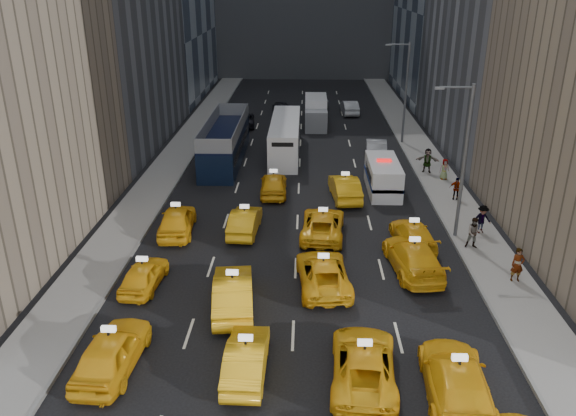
# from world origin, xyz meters

# --- Properties ---
(ground) EXTENTS (160.00, 160.00, 0.00)m
(ground) POSITION_xyz_m (0.00, 0.00, 0.00)
(ground) COLOR black
(ground) RESTS_ON ground
(sidewalk_west) EXTENTS (3.00, 90.00, 0.15)m
(sidewalk_west) POSITION_xyz_m (-10.50, 25.00, 0.07)
(sidewalk_west) COLOR gray
(sidewalk_west) RESTS_ON ground
(sidewalk_east) EXTENTS (3.00, 90.00, 0.15)m
(sidewalk_east) POSITION_xyz_m (10.50, 25.00, 0.07)
(sidewalk_east) COLOR gray
(sidewalk_east) RESTS_ON ground
(curb_west) EXTENTS (0.15, 90.00, 0.18)m
(curb_west) POSITION_xyz_m (-9.05, 25.00, 0.09)
(curb_west) COLOR slate
(curb_west) RESTS_ON ground
(curb_east) EXTENTS (0.15, 90.00, 0.18)m
(curb_east) POSITION_xyz_m (9.05, 25.00, 0.09)
(curb_east) COLOR slate
(curb_east) RESTS_ON ground
(streetlight_near) EXTENTS (2.15, 0.22, 9.00)m
(streetlight_near) POSITION_xyz_m (9.18, 12.00, 4.92)
(streetlight_near) COLOR #595B60
(streetlight_near) RESTS_ON ground
(streetlight_far) EXTENTS (2.15, 0.22, 9.00)m
(streetlight_far) POSITION_xyz_m (9.18, 32.00, 4.92)
(streetlight_far) COLOR #595B60
(streetlight_far) RESTS_ON ground
(taxi_4) EXTENTS (2.21, 4.89, 1.63)m
(taxi_4) POSITION_xyz_m (-6.97, -0.42, 0.82)
(taxi_4) COLOR #F2AC14
(taxi_4) RESTS_ON ground
(taxi_5) EXTENTS (1.55, 4.32, 1.42)m
(taxi_5) POSITION_xyz_m (-1.74, -0.52, 0.71)
(taxi_5) COLOR #F2AC14
(taxi_5) RESTS_ON ground
(taxi_6) EXTENTS (2.76, 5.34, 1.44)m
(taxi_6) POSITION_xyz_m (2.73, -0.71, 0.72)
(taxi_6) COLOR #F2AC14
(taxi_6) RESTS_ON ground
(taxi_7) EXTENTS (2.59, 5.64, 1.60)m
(taxi_7) POSITION_xyz_m (5.97, -1.70, 0.80)
(taxi_7) COLOR #F2AC14
(taxi_7) RESTS_ON ground
(taxi_8) EXTENTS (1.87, 4.04, 1.34)m
(taxi_8) POSITION_xyz_m (-7.43, 5.82, 0.67)
(taxi_8) COLOR #F2AC14
(taxi_8) RESTS_ON ground
(taxi_9) EXTENTS (2.32, 5.21, 1.66)m
(taxi_9) POSITION_xyz_m (-2.80, 4.05, 0.83)
(taxi_9) COLOR #F2AC14
(taxi_9) RESTS_ON ground
(taxi_10) EXTENTS (2.87, 5.39, 1.44)m
(taxi_10) POSITION_xyz_m (1.39, 6.23, 0.72)
(taxi_10) COLOR #F2AC14
(taxi_10) RESTS_ON ground
(taxi_11) EXTENTS (2.86, 5.73, 1.60)m
(taxi_11) POSITION_xyz_m (6.09, 7.91, 0.80)
(taxi_11) COLOR #F2AC14
(taxi_11) RESTS_ON ground
(taxi_12) EXTENTS (2.28, 4.91, 1.63)m
(taxi_12) POSITION_xyz_m (-7.14, 12.14, 0.81)
(taxi_12) COLOR #F2AC14
(taxi_12) RESTS_ON ground
(taxi_13) EXTENTS (1.79, 4.50, 1.46)m
(taxi_13) POSITION_xyz_m (-3.12, 12.36, 0.73)
(taxi_13) COLOR #F2AC14
(taxi_13) RESTS_ON ground
(taxi_14) EXTENTS (2.81, 5.39, 1.45)m
(taxi_14) POSITION_xyz_m (1.52, 12.06, 0.73)
(taxi_14) COLOR #F2AC14
(taxi_14) RESTS_ON ground
(taxi_15) EXTENTS (2.39, 4.82, 1.35)m
(taxi_15) POSITION_xyz_m (6.62, 10.92, 0.67)
(taxi_15) COLOR #F2AC14
(taxi_15) RESTS_ON ground
(taxi_16) EXTENTS (1.95, 4.56, 1.53)m
(taxi_16) POSITION_xyz_m (-1.74, 18.70, 0.77)
(taxi_16) COLOR #F2AC14
(taxi_16) RESTS_ON ground
(taxi_17) EXTENTS (2.18, 5.02, 1.61)m
(taxi_17) POSITION_xyz_m (3.19, 18.08, 0.80)
(taxi_17) COLOR #F2AC14
(taxi_17) RESTS_ON ground
(nypd_van) EXTENTS (2.20, 5.52, 2.36)m
(nypd_van) POSITION_xyz_m (5.98, 19.68, 1.07)
(nypd_van) COLOR silver
(nypd_van) RESTS_ON ground
(double_decker) EXTENTS (4.17, 12.25, 3.49)m
(double_decker) POSITION_xyz_m (-6.14, 26.29, 1.73)
(double_decker) COLOR black
(double_decker) RESTS_ON ground
(city_bus) EXTENTS (3.59, 11.54, 2.93)m
(city_bus) POSITION_xyz_m (-1.29, 28.61, 1.45)
(city_bus) COLOR silver
(city_bus) RESTS_ON ground
(box_truck) EXTENTS (2.44, 6.42, 2.90)m
(box_truck) POSITION_xyz_m (1.48, 38.23, 1.42)
(box_truck) COLOR white
(box_truck) RESTS_ON ground
(misc_car_0) EXTENTS (2.07, 4.89, 1.57)m
(misc_car_0) POSITION_xyz_m (6.44, 27.87, 0.79)
(misc_car_0) COLOR #9E9FA5
(misc_car_0) RESTS_ON ground
(misc_car_1) EXTENTS (2.69, 5.10, 1.37)m
(misc_car_1) POSITION_xyz_m (-5.93, 38.05, 0.68)
(misc_car_1) COLOR black
(misc_car_1) RESTS_ON ground
(misc_car_2) EXTENTS (2.80, 5.88, 1.65)m
(misc_car_2) POSITION_xyz_m (1.81, 44.96, 0.83)
(misc_car_2) COLOR slate
(misc_car_2) RESTS_ON ground
(misc_car_3) EXTENTS (2.13, 4.73, 1.58)m
(misc_car_3) POSITION_xyz_m (-2.29, 42.88, 0.79)
(misc_car_3) COLOR black
(misc_car_3) RESTS_ON ground
(misc_car_4) EXTENTS (1.92, 4.71, 1.52)m
(misc_car_4) POSITION_xyz_m (5.31, 43.74, 0.76)
(misc_car_4) COLOR #B0B4B9
(misc_car_4) RESTS_ON ground
(pedestrian_0) EXTENTS (0.66, 0.44, 1.77)m
(pedestrian_0) POSITION_xyz_m (11.01, 6.77, 1.04)
(pedestrian_0) COLOR gray
(pedestrian_0) RESTS_ON sidewalk_east
(pedestrian_1) EXTENTS (0.92, 0.57, 1.80)m
(pedestrian_1) POSITION_xyz_m (9.88, 10.42, 1.05)
(pedestrian_1) COLOR gray
(pedestrian_1) RESTS_ON sidewalk_east
(pedestrian_2) EXTENTS (1.21, 0.76, 1.74)m
(pedestrian_2) POSITION_xyz_m (10.89, 12.42, 1.02)
(pedestrian_2) COLOR gray
(pedestrian_2) RESTS_ON sidewalk_east
(pedestrian_3) EXTENTS (1.00, 0.70, 1.56)m
(pedestrian_3) POSITION_xyz_m (10.70, 17.82, 0.93)
(pedestrian_3) COLOR gray
(pedestrian_3) RESTS_ON sidewalk_east
(pedestrian_4) EXTENTS (0.80, 0.48, 1.56)m
(pedestrian_4) POSITION_xyz_m (10.83, 21.92, 0.93)
(pedestrian_4) COLOR gray
(pedestrian_4) RESTS_ON sidewalk_east
(pedestrian_5) EXTENTS (1.81, 0.90, 1.88)m
(pedestrian_5) POSITION_xyz_m (9.88, 23.53, 1.09)
(pedestrian_5) COLOR gray
(pedestrian_5) RESTS_ON sidewalk_east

